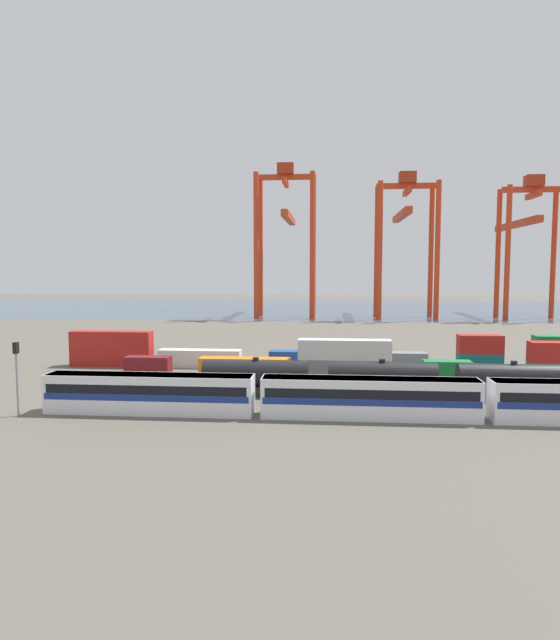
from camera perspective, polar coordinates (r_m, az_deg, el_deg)
ground_plane at (r=113.32m, az=6.97°, el=-2.18°), size 420.00×420.00×0.00m
harbour_water at (r=211.00m, az=6.14°, el=1.18°), size 400.00×110.00×0.01m
passenger_train at (r=55.36m, az=9.05°, el=-7.62°), size 64.29×3.14×3.90m
freight_tank_row at (r=64.28m, az=10.27°, el=-5.93°), size 40.44×2.91×4.37m
signal_mast at (r=60.63m, az=-25.09°, el=-4.43°), size 0.36×0.60×7.28m
shipping_container_0 at (r=78.52m, az=-13.19°, el=-4.55°), size 6.04×2.44×2.60m
shipping_container_1 at (r=75.44m, az=-3.59°, el=-4.82°), size 12.10×2.44×2.60m
shipping_container_2 at (r=74.60m, az=6.52°, el=-4.95°), size 12.10×2.44×2.60m
shipping_container_3 at (r=74.20m, az=6.54°, el=-2.97°), size 12.10×2.44×2.60m
shipping_container_4 at (r=76.08m, az=16.54°, el=-4.94°), size 6.04×2.44×2.60m
shipping_container_5 at (r=79.74m, az=25.91°, el=-4.78°), size 6.04×2.44×2.60m
shipping_container_6 at (r=79.36m, az=25.98°, el=-2.93°), size 6.04×2.44×2.60m
shipping_container_11 at (r=87.70m, az=-16.64°, el=-3.63°), size 12.10×2.44×2.60m
shipping_container_12 at (r=87.35m, az=-16.69°, el=-1.94°), size 12.10×2.44×2.60m
shipping_container_13 at (r=83.69m, az=-8.12°, el=-3.87°), size 12.10×2.44×2.60m
shipping_container_14 at (r=81.68m, az=1.05°, el=-4.05°), size 6.04×2.44×2.60m
shipping_container_15 at (r=81.83m, az=10.43°, el=-4.11°), size 12.10×2.44×2.60m
shipping_container_16 at (r=84.11m, az=19.53°, el=-4.07°), size 6.04×2.44×2.60m
shipping_container_17 at (r=83.75m, az=19.59°, el=-2.32°), size 6.04×2.44×2.60m
gantry_crane_west at (r=173.28m, az=0.64°, el=9.41°), size 18.00×36.16×45.72m
gantry_crane_central at (r=174.01m, az=12.56°, el=8.90°), size 17.82×35.34×42.68m
gantry_crane_east at (r=182.75m, az=23.77°, el=8.05°), size 17.58×40.00×41.20m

